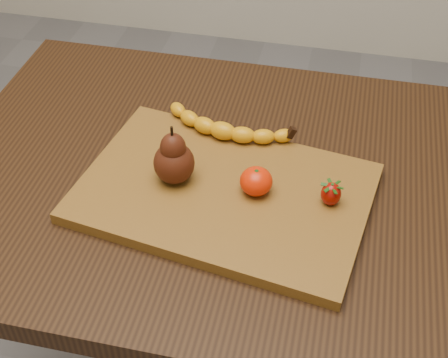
% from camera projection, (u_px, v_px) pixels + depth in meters
% --- Properties ---
extents(table, '(1.00, 0.70, 0.76)m').
position_uv_depth(table, '(235.00, 217.00, 1.10)').
color(table, black).
rests_on(table, ground).
extents(cutting_board, '(0.49, 0.37, 0.02)m').
position_uv_depth(cutting_board, '(224.00, 193.00, 0.99)').
color(cutting_board, brown).
rests_on(cutting_board, table).
extents(banana, '(0.21, 0.08, 0.03)m').
position_uv_depth(banana, '(223.00, 131.00, 1.07)').
color(banana, '#E89F0A').
rests_on(banana, cutting_board).
extents(pear, '(0.08, 0.08, 0.10)m').
position_uv_depth(pear, '(173.00, 154.00, 0.97)').
color(pear, '#43190A').
rests_on(pear, cutting_board).
extents(mandarin, '(0.06, 0.06, 0.04)m').
position_uv_depth(mandarin, '(256.00, 181.00, 0.96)').
color(mandarin, red).
rests_on(mandarin, cutting_board).
extents(strawberry, '(0.03, 0.03, 0.04)m').
position_uv_depth(strawberry, '(331.00, 193.00, 0.95)').
color(strawberry, '#970B04').
rests_on(strawberry, cutting_board).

